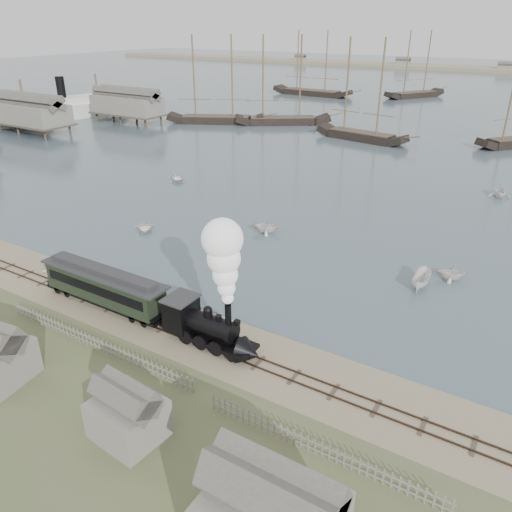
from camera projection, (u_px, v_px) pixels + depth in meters
The scene contains 22 objects.
ground at pixel (218, 330), 40.52m from camera, with size 600.00×600.00×0.00m, color gray.
harbor_water at pixel (506, 93), 171.29m from camera, with size 600.00×336.00×0.06m, color #40545C.
rail_track at pixel (204, 342), 38.96m from camera, with size 120.00×1.80×0.16m.
picket_fence_west at pixel (96, 349), 38.21m from camera, with size 19.00×0.10×1.20m, color slate, non-canonical shape.
picket_fence_east at pixel (319, 456), 28.84m from camera, with size 15.00×0.10×1.20m, color slate, non-canonical shape.
shed_mid at pixel (131, 435), 30.34m from camera, with size 4.00×3.50×3.60m, color slate, non-canonical shape.
western_wharf at pixel (35, 118), 105.49m from camera, with size 36.00×56.00×8.00m, color slate, non-canonical shape.
locomotive at pixel (219, 296), 36.19m from camera, with size 8.20×3.06×10.22m.
passenger_coach at pixel (104, 286), 43.13m from camera, with size 13.06×2.52×3.17m.
beached_dinghy at pixel (62, 267), 49.98m from camera, with size 4.05×2.89×0.84m, color silver.
steamship at pixel (62, 98), 124.91m from camera, with size 46.08×7.68×10.08m, color silver, non-canonical shape.
rowboat_0 at pixel (145, 228), 59.41m from camera, with size 3.39×2.42×0.70m, color silver.
rowboat_1 at pixel (266, 226), 58.58m from camera, with size 3.35×2.89×1.76m, color silver.
rowboat_2 at pixel (421, 280), 46.72m from camera, with size 3.75×1.41×1.45m, color silver.
rowboat_4 at pixel (451, 272), 48.07m from camera, with size 2.91×2.51×1.53m, color silver.
rowboat_6 at pixel (177, 178), 77.89m from camera, with size 3.57×2.55×0.74m, color silver.
rowboat_7 at pixel (499, 191), 70.33m from camera, with size 3.44×2.96×1.81m, color silver.
schooner_0 at pixel (215, 80), 116.88m from camera, with size 23.47×5.42×20.00m, color black, non-canonical shape.
schooner_1 at pixel (284, 80), 115.56m from camera, with size 22.65×5.23×20.00m, color black, non-canonical shape.
schooner_2 at pixel (365, 90), 99.77m from camera, with size 19.84×4.58×20.00m, color black, non-canonical shape.
schooner_6 at pixel (313, 63), 161.27m from camera, with size 27.26×6.29×20.00m, color black, non-canonical shape.
schooner_7 at pixel (418, 64), 156.48m from camera, with size 21.70×5.01×20.00m, color black, non-canonical shape.
Camera 1 is at (20.41, -27.36, 22.86)m, focal length 35.00 mm.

